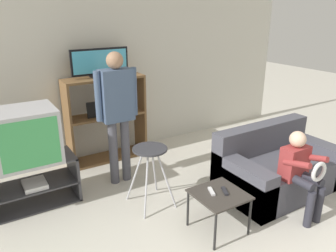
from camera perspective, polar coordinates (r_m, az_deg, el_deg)
name	(u,v)px	position (r m, az deg, el deg)	size (l,w,h in m)	color
wall_back	(112,67)	(4.91, -9.69, 10.12)	(6.40, 0.06, 2.60)	beige
tv_stand	(34,183)	(4.00, -22.31, -9.19)	(0.93, 0.46, 0.53)	#38383D
television_main	(26,136)	(3.79, -23.57, -1.59)	(0.65, 0.57, 0.59)	#B2B2B7
media_shelf	(106,118)	(4.76, -10.74, 1.32)	(1.12, 0.36, 1.22)	brown
television_flat	(100,64)	(4.59, -11.73, 10.59)	(0.80, 0.20, 0.39)	black
folding_stool	(150,158)	(3.58, -3.14, -5.64)	(0.42, 0.46, 0.69)	#B7B7BC
snack_table	(219,198)	(3.29, 8.89, -12.22)	(0.48, 0.48, 0.42)	#38332D
remote_control_black	(225,191)	(3.29, 9.87, -11.10)	(0.04, 0.14, 0.02)	#232328
remote_control_white	(212,191)	(3.27, 7.63, -11.19)	(0.04, 0.14, 0.02)	silver
couch	(276,168)	(4.24, 18.36, -7.03)	(1.45, 0.85, 0.75)	#4C4C56
person_standing_adult	(117,106)	(3.96, -8.85, 3.41)	(0.53, 0.20, 1.65)	#4C4C56
person_seated_child	(301,168)	(3.68, 22.11, -6.81)	(0.33, 0.43, 0.93)	#2D2D38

